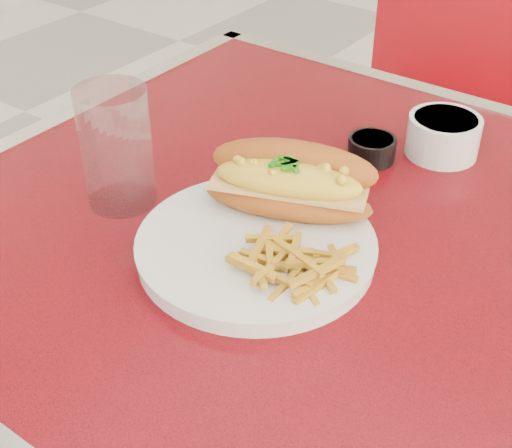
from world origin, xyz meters
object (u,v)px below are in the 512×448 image
Objects in this scene: gravy_ramekin at (443,135)px; sauce_cup_left at (372,148)px; dinner_plate at (256,247)px; mac_hoagie at (290,181)px; fork at (314,255)px; diner_table at (434,390)px; water_tumbler at (116,147)px.

gravy_ramekin is 1.56× the size of sauce_cup_left.
dinner_plate is at bearing -90.35° from sauce_cup_left.
mac_hoagie is 1.61× the size of fork.
fork is 0.24m from sauce_cup_left.
water_tumbler is at bearing -166.45° from diner_table.
diner_table is at bearing -17.69° from mac_hoagie.
mac_hoagie is at bearing 95.04° from dinner_plate.
sauce_cup_left is (-0.06, 0.23, -0.00)m from fork.
mac_hoagie is 0.18m from sauce_cup_left.
water_tumbler is (-0.19, -0.26, 0.05)m from sauce_cup_left.
sauce_cup_left is (-0.07, -0.07, -0.01)m from gravy_ramekin.
mac_hoagie is (-0.01, 0.07, 0.04)m from dinner_plate.
dinner_plate is at bearing 2.57° from water_tumbler.
mac_hoagie is 1.47× the size of water_tumbler.
mac_hoagie reaches higher than fork.
dinner_plate is 0.08m from mac_hoagie.
mac_hoagie is at bearing 47.77° from fork.
dinner_plate is at bearing -156.54° from diner_table.
dinner_plate is 1.62× the size of mac_hoagie.
diner_table is 0.29m from mac_hoagie.
sauce_cup_left is (0.01, 0.18, -0.04)m from mac_hoagie.
mac_hoagie is (-0.20, -0.01, 0.21)m from diner_table.
fork is (0.06, 0.02, 0.01)m from dinner_plate.
sauce_cup_left is 0.52× the size of water_tumbler.
dinner_plate is 2.38× the size of water_tumbler.
diner_table is 0.31m from sauce_cup_left.
gravy_ramekin is 0.81× the size of water_tumbler.
fork is at bearing -75.43° from sauce_cup_left.
fork is (-0.13, -0.07, 0.18)m from diner_table.
gravy_ramekin is (0.01, 0.30, 0.01)m from fork.
dinner_plate reaches higher than diner_table.
dinner_plate is 0.06m from fork.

